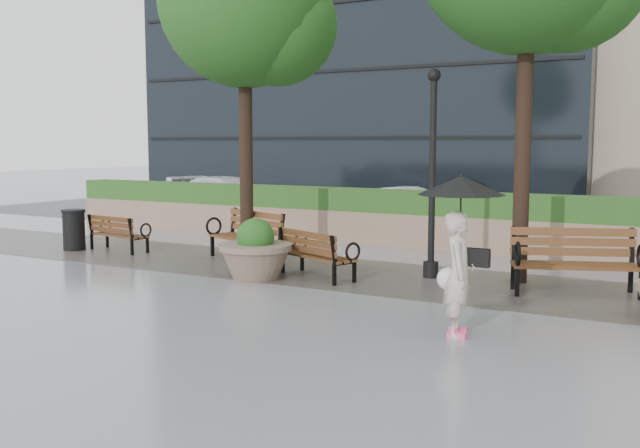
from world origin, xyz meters
The scene contains 15 objects.
ground centered at (0.00, 0.00, 0.00)m, with size 100.00×100.00×0.00m, color gray.
cobble_strip centered at (0.00, 3.00, 0.01)m, with size 28.00×3.20×0.01m, color #383330.
hedge_wall centered at (0.00, 7.00, 0.66)m, with size 24.00×0.80×1.35m.
asphalt_street centered at (0.00, 11.00, 0.00)m, with size 40.00×7.00×0.00m, color black.
bench_0 centered at (-7.01, 2.94, 0.25)m, with size 1.61×0.82×0.83m.
bench_1 centered at (-3.75, 3.34, 0.31)m, with size 2.06×1.43×1.03m.
bench_2 centered at (-1.44, 2.33, 0.26)m, with size 1.75×1.24×0.88m.
bench_3 centered at (2.96, 3.11, 0.32)m, with size 2.14×1.46×1.08m.
planter_left centered at (-2.39, 1.72, 0.44)m, with size 1.34×1.34×1.12m.
trash_bin centered at (-8.06, 2.58, 0.45)m, with size 0.54×0.54×0.90m, color black.
lamppost centered at (0.38, 3.38, 1.67)m, with size 0.28×0.28×3.81m.
tree_0 centered at (-3.63, 3.51, 5.25)m, with size 3.63×3.56×7.18m.
car_left centered at (-9.37, 10.41, 0.68)m, with size 1.91×4.69×1.36m, color silver.
car_right centered at (-2.74, 10.05, 0.61)m, with size 1.29×3.69×1.22m, color silver.
pedestrian centered at (2.08, -0.21, 1.25)m, with size 1.12×1.12×2.06m.
Camera 1 is at (4.91, -8.95, 2.47)m, focal length 40.00 mm.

